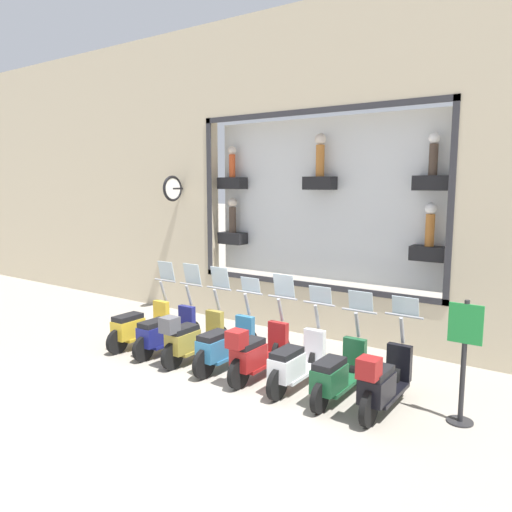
{
  "coord_description": "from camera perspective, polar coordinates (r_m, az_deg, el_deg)",
  "views": [
    {
      "loc": [
        -5.99,
        -5.11,
        3.3
      ],
      "look_at": [
        2.18,
        0.6,
        1.86
      ],
      "focal_mm": 35.0,
      "sensor_mm": 36.0,
      "label": 1
    }
  ],
  "objects": [
    {
      "name": "ground_plane",
      "position": [
        8.53,
        -5.26,
        -14.56
      ],
      "size": [
        120.0,
        120.0,
        0.0
      ],
      "primitive_type": "plane",
      "color": "gray"
    },
    {
      "name": "building_facade",
      "position": [
        10.87,
        6.99,
        9.46
      ],
      "size": [
        1.24,
        36.0,
        7.01
      ],
      "color": "beige",
      "rests_on": "ground_plane"
    },
    {
      "name": "scooter_black_0",
      "position": [
        7.63,
        14.26,
        -13.74
      ],
      "size": [
        1.81,
        0.61,
        1.57
      ],
      "color": "black",
      "rests_on": "ground_plane"
    },
    {
      "name": "scooter_green_1",
      "position": [
        7.97,
        9.26,
        -13.11
      ],
      "size": [
        1.79,
        0.6,
        1.56
      ],
      "color": "black",
      "rests_on": "ground_plane"
    },
    {
      "name": "scooter_white_2",
      "position": [
        8.29,
        4.54,
        -12.07
      ],
      "size": [
        1.8,
        0.6,
        1.56
      ],
      "color": "black",
      "rests_on": "ground_plane"
    },
    {
      "name": "scooter_red_3",
      "position": [
        8.6,
        0.02,
        -10.9
      ],
      "size": [
        1.8,
        0.6,
        1.69
      ],
      "color": "black",
      "rests_on": "ground_plane"
    },
    {
      "name": "scooter_teal_4",
      "position": [
        9.08,
        -3.68,
        -10.18
      ],
      "size": [
        1.8,
        0.6,
        1.55
      ],
      "color": "black",
      "rests_on": "ground_plane"
    },
    {
      "name": "scooter_olive_5",
      "position": [
        9.49,
        -7.46,
        -9.17
      ],
      "size": [
        1.8,
        0.6,
        1.68
      ],
      "color": "black",
      "rests_on": "ground_plane"
    },
    {
      "name": "scooter_navy_6",
      "position": [
        10.04,
        -10.39,
        -8.54
      ],
      "size": [
        1.8,
        0.61,
        1.68
      ],
      "color": "black",
      "rests_on": "ground_plane"
    },
    {
      "name": "scooter_yellow_7",
      "position": [
        10.56,
        -13.25,
        -7.78
      ],
      "size": [
        1.8,
        0.61,
        1.66
      ],
      "color": "black",
      "rests_on": "ground_plane"
    },
    {
      "name": "shop_sign_post",
      "position": [
        7.53,
        22.65,
        -10.64
      ],
      "size": [
        0.36,
        0.45,
        1.75
      ],
      "color": "#232326",
      "rests_on": "ground_plane"
    }
  ]
}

